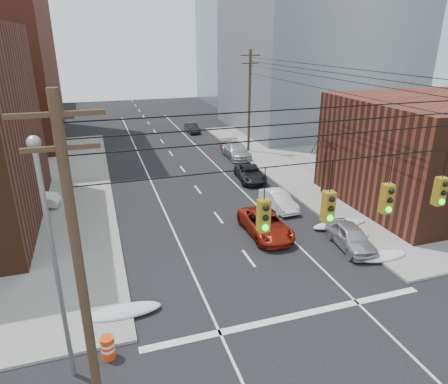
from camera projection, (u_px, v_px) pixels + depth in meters
sidewalk_ne at (426, 153)px, 44.38m from camera, size 40.00×40.00×0.15m
building_office at (317, 35)px, 53.57m from camera, size 22.00×20.00×25.00m
building_glass at (257, 44)px, 77.76m from camera, size 20.00×18.00×22.00m
utility_pole_left at (82, 285)px, 10.82m from camera, size 2.20×0.28×11.00m
utility_pole_far at (249, 100)px, 43.23m from camera, size 2.20×0.28×11.00m
traffic_signals at (359, 201)px, 12.77m from camera, size 17.00×0.42×2.02m
street_light at (52, 247)px, 13.28m from camera, size 0.44×0.44×9.32m
bare_tree at (324, 167)px, 32.35m from camera, size 2.09×2.20×4.93m
snow_nw at (123, 312)px, 18.47m from camera, size 3.50×1.08×0.42m
snow_ne at (383, 256)px, 23.16m from camera, size 3.00×1.08×0.42m
snow_east_far at (339, 224)px, 27.16m from camera, size 4.00×1.08×0.42m
red_pickup at (265, 225)px, 25.94m from camera, size 2.40×5.16×1.43m
parked_car_a at (351, 237)px, 24.31m from camera, size 2.21×4.46×1.46m
parked_car_b at (279, 200)px, 29.98m from camera, size 1.66×4.10×1.32m
parked_car_c at (250, 173)px, 35.96m from camera, size 2.73×4.94×1.31m
parked_car_d at (236, 150)px, 42.91m from camera, size 2.36×5.50×1.58m
parked_car_e at (230, 147)px, 44.62m from camera, size 1.88×4.11×1.37m
parked_car_f at (192, 128)px, 54.41m from camera, size 1.43×3.93×1.29m
lot_car_a at (29, 199)px, 29.66m from camera, size 4.45×2.11×1.41m
construction_barrel at (108, 347)px, 15.92m from camera, size 0.64×0.64×0.98m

